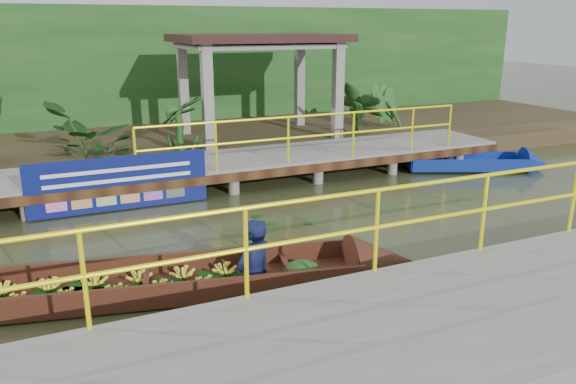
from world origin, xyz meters
name	(u,v)px	position (x,y,z in m)	size (l,w,h in m)	color
ground	(229,244)	(0.00, 0.00, 0.00)	(80.00, 80.00, 0.00)	#2F361B
land_strip	(144,145)	(0.00, 7.50, 0.23)	(30.00, 8.00, 0.45)	#34271A
far_dock	(179,169)	(0.02, 3.43, 0.48)	(16.00, 2.06, 1.66)	slate
near_dock	(450,341)	(1.00, -4.20, 0.30)	(18.00, 2.40, 1.73)	slate
pavilion	(258,49)	(3.00, 6.30, 2.82)	(4.40, 3.00, 3.00)	slate
foliage_backdrop	(125,73)	(0.00, 10.00, 2.00)	(30.00, 0.80, 4.00)	#143F15
vendor_boat	(96,282)	(-2.18, -1.11, 0.24)	(9.47, 2.87, 2.12)	#37190F
moored_blue_boat	(501,164)	(7.67, 1.93, 0.15)	(3.49, 2.17, 0.82)	navy
blue_banner	(120,183)	(-1.34, 2.48, 0.56)	(3.35, 0.04, 1.05)	#0B145C
tropical_plants	(170,125)	(0.30, 5.30, 1.10)	(14.04, 1.04, 1.30)	#143F15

